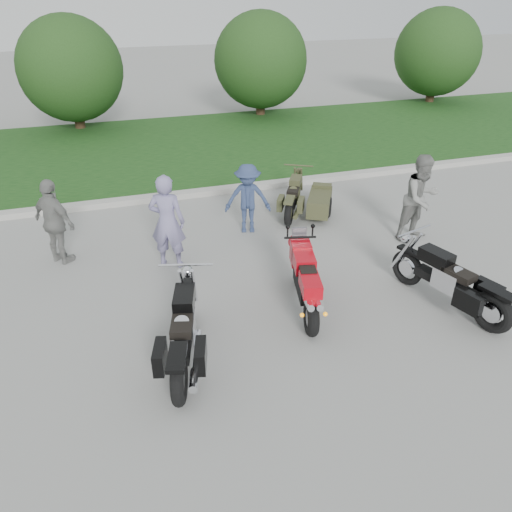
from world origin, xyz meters
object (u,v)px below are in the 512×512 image
object	(u,v)px
cruiser_left	(184,336)
person_grey	(421,198)
person_stripe	(167,222)
sportbike_red	(305,281)
cruiser_sidecar	(309,201)
cruiser_right	(453,284)
person_back	(55,222)
person_denim	(248,199)

from	to	relation	value
cruiser_left	person_grey	bearing A→B (deg)	39.58
person_stripe	person_grey	distance (m)	5.27
person_stripe	person_grey	bearing A→B (deg)	-161.18
sportbike_red	cruiser_sidecar	world-z (taller)	sportbike_red
cruiser_left	cruiser_sidecar	distance (m)	5.69
cruiser_left	cruiser_right	world-z (taller)	cruiser_left
person_grey	person_back	distance (m)	7.39
cruiser_left	person_denim	bearing A→B (deg)	76.56
cruiser_sidecar	person_stripe	size ratio (longest dim) A/B	1.04
cruiser_sidecar	person_stripe	world-z (taller)	person_stripe
person_denim	person_back	distance (m)	3.93
cruiser_sidecar	person_denim	world-z (taller)	person_denim
person_grey	person_denim	world-z (taller)	person_grey
cruiser_left	cruiser_sidecar	world-z (taller)	cruiser_left
cruiser_sidecar	person_denim	distance (m)	1.70
person_grey	person_denim	xyz separation A→B (m)	(-3.36, 1.42, -0.15)
cruiser_right	cruiser_sidecar	size ratio (longest dim) A/B	1.21
person_stripe	cruiser_right	bearing A→B (deg)	169.22
person_grey	cruiser_left	bearing A→B (deg)	-165.92
sportbike_red	person_stripe	bearing A→B (deg)	144.65
cruiser_left	cruiser_sidecar	xyz separation A→B (m)	(3.75, 4.28, -0.10)
person_stripe	person_grey	world-z (taller)	person_stripe
sportbike_red	person_grey	size ratio (longest dim) A/B	1.09
person_stripe	person_back	xyz separation A→B (m)	(-2.04, 0.81, -0.07)
cruiser_sidecar	person_grey	distance (m)	2.57
cruiser_left	person_grey	world-z (taller)	person_grey
cruiser_left	person_grey	size ratio (longest dim) A/B	1.28
cruiser_sidecar	person_grey	bearing A→B (deg)	-16.28
cruiser_right	cruiser_sidecar	xyz separation A→B (m)	(-0.79, 4.29, -0.10)
person_stripe	person_denim	distance (m)	2.14
person_grey	cruiser_right	bearing A→B (deg)	-121.34
cruiser_left	person_grey	xyz separation A→B (m)	(5.50, 2.48, 0.45)
cruiser_right	person_grey	world-z (taller)	person_grey
person_back	person_denim	bearing A→B (deg)	-129.91
sportbike_red	person_back	bearing A→B (deg)	156.38
person_stripe	person_back	bearing A→B (deg)	1.91
cruiser_left	cruiser_right	distance (m)	4.54
sportbike_red	cruiser_left	bearing A→B (deg)	-148.17
cruiser_right	cruiser_left	bearing A→B (deg)	163.28
cruiser_left	person_denim	size ratio (longest dim) A/B	1.54
cruiser_left	cruiser_sidecar	size ratio (longest dim) A/B	1.23
person_denim	cruiser_right	bearing A→B (deg)	-42.95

